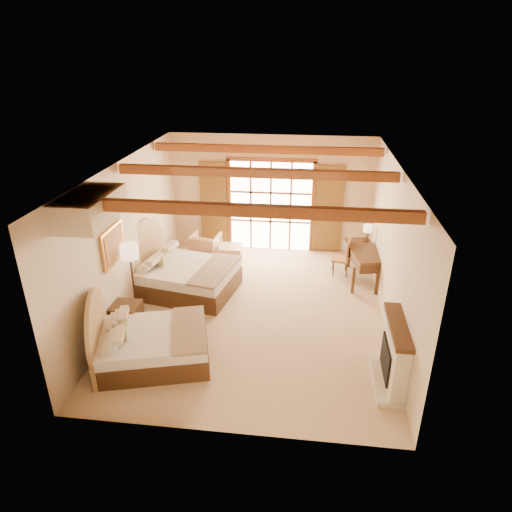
% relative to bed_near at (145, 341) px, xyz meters
% --- Properties ---
extents(floor, '(7.00, 7.00, 0.00)m').
position_rel_bed_near_xyz_m(floor, '(1.79, 1.94, -0.39)').
color(floor, '#D0B089').
rests_on(floor, ground).
extents(wall_back, '(5.50, 0.00, 5.50)m').
position_rel_bed_near_xyz_m(wall_back, '(1.79, 5.44, 1.21)').
color(wall_back, beige).
rests_on(wall_back, ground).
extents(wall_left, '(0.00, 7.00, 7.00)m').
position_rel_bed_near_xyz_m(wall_left, '(-0.96, 1.94, 1.21)').
color(wall_left, beige).
rests_on(wall_left, ground).
extents(wall_right, '(0.00, 7.00, 7.00)m').
position_rel_bed_near_xyz_m(wall_right, '(4.54, 1.94, 1.21)').
color(wall_right, beige).
rests_on(wall_right, ground).
extents(ceiling, '(7.00, 7.00, 0.00)m').
position_rel_bed_near_xyz_m(ceiling, '(1.79, 1.94, 2.81)').
color(ceiling, '#A86434').
rests_on(ceiling, ground).
extents(ceiling_beams, '(5.39, 4.60, 0.18)m').
position_rel_bed_near_xyz_m(ceiling_beams, '(1.79, 1.94, 2.69)').
color(ceiling_beams, '#985823').
rests_on(ceiling_beams, ceiling).
extents(french_doors, '(3.95, 0.08, 2.60)m').
position_rel_bed_near_xyz_m(french_doors, '(1.79, 5.38, 0.86)').
color(french_doors, white).
rests_on(french_doors, ground).
extents(fireplace, '(0.46, 1.40, 1.16)m').
position_rel_bed_near_xyz_m(fireplace, '(4.39, -0.06, 0.12)').
color(fireplace, beige).
rests_on(fireplace, ground).
extents(painting, '(0.06, 0.95, 0.75)m').
position_rel_bed_near_xyz_m(painting, '(-0.92, 1.19, 1.36)').
color(painting, '#D08837').
rests_on(painting, wall_left).
extents(canopy_valance, '(0.70, 1.40, 0.45)m').
position_rel_bed_near_xyz_m(canopy_valance, '(-0.61, -0.06, 2.56)').
color(canopy_valance, beige).
rests_on(canopy_valance, ceiling).
extents(bed_near, '(2.35, 1.97, 1.30)m').
position_rel_bed_near_xyz_m(bed_near, '(0.00, 0.00, 0.00)').
color(bed_near, '#483217').
rests_on(bed_near, floor).
extents(bed_far, '(2.51, 2.06, 1.45)m').
position_rel_bed_near_xyz_m(bed_far, '(-0.09, 2.62, 0.05)').
color(bed_far, '#483217').
rests_on(bed_far, floor).
extents(nightstand, '(0.53, 0.53, 0.63)m').
position_rel_bed_near_xyz_m(nightstand, '(-0.66, 0.83, -0.08)').
color(nightstand, '#483217').
rests_on(nightstand, floor).
extents(floor_lamp, '(0.35, 0.35, 1.67)m').
position_rel_bed_near_xyz_m(floor_lamp, '(-0.71, 1.43, 1.02)').
color(floor_lamp, '#3D2818').
rests_on(floor_lamp, floor).
extents(armchair, '(0.82, 0.83, 0.68)m').
position_rel_bed_near_xyz_m(armchair, '(0.09, 4.57, -0.05)').
color(armchair, tan).
rests_on(armchair, floor).
extents(ottoman, '(0.60, 0.60, 0.42)m').
position_rel_bed_near_xyz_m(ottoman, '(0.82, 4.43, -0.18)').
color(ottoman, tan).
rests_on(ottoman, floor).
extents(desk, '(0.95, 1.62, 0.82)m').
position_rel_bed_near_xyz_m(desk, '(4.22, 3.73, 0.04)').
color(desk, '#483217').
rests_on(desk, floor).
extents(desk_chair, '(0.49, 0.48, 0.94)m').
position_rel_bed_near_xyz_m(desk_chair, '(3.72, 3.99, -0.10)').
color(desk_chair, '#B3704A').
rests_on(desk_chair, floor).
extents(desk_lamp, '(0.22, 0.22, 0.43)m').
position_rel_bed_near_xyz_m(desk_lamp, '(4.32, 4.25, 0.75)').
color(desk_lamp, '#3D2818').
rests_on(desk_lamp, desk).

